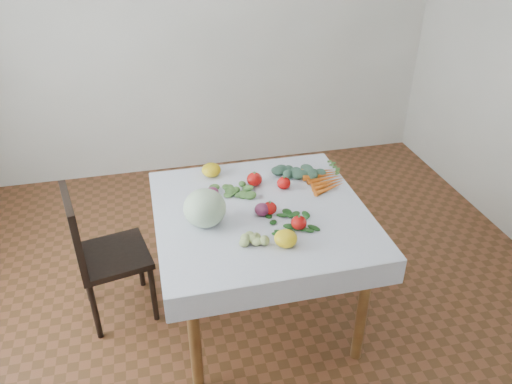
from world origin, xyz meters
TOP-DOWN VIEW (x-y plane):
  - ground at (0.00, 0.00)m, footprint 4.00×4.00m
  - back_wall at (0.00, 2.00)m, footprint 4.00×0.04m
  - table at (0.00, 0.00)m, footprint 1.00×1.00m
  - tablecloth at (0.00, 0.00)m, footprint 1.12×1.12m
  - chair at (-0.90, 0.22)m, footprint 0.46×0.46m
  - cabbage at (-0.31, -0.05)m, footprint 0.27×0.27m
  - tomato_a at (0.03, 0.27)m, footprint 0.12×0.12m
  - tomato_b at (0.18, 0.20)m, footprint 0.09×0.09m
  - tomato_c at (0.04, -0.04)m, footprint 0.08×0.08m
  - tomato_d at (0.15, -0.20)m, footprint 0.09×0.09m
  - heirloom_back at (-0.20, 0.44)m, footprint 0.14×0.14m
  - heirloom_front at (0.04, -0.32)m, footprint 0.15×0.15m
  - onion_a at (-0.23, 0.19)m, footprint 0.09×0.09m
  - onion_b at (-0.00, -0.04)m, footprint 0.11×0.11m
  - tomatillo_cluster at (-0.10, -0.25)m, footprint 0.12×0.11m
  - carrot_bunch at (0.44, 0.22)m, footprint 0.22×0.30m
  - kale_bunch at (0.32, 0.28)m, footprint 0.28×0.26m
  - basil_bunch at (0.15, -0.15)m, footprint 0.26×0.22m
  - dill_bunch at (-0.14, 0.20)m, footprint 0.24×0.21m

SIDE VIEW (x-z plane):
  - ground at x=0.00m, z-range 0.00..0.00m
  - chair at x=-0.90m, z-range 0.06..0.93m
  - table at x=0.00m, z-range 0.28..1.03m
  - tablecloth at x=0.00m, z-range 0.75..0.76m
  - basil_bunch at x=0.15m, z-range 0.76..0.77m
  - dill_bunch at x=-0.14m, z-range 0.76..0.78m
  - carrot_bunch at x=0.44m, z-range 0.76..0.79m
  - kale_bunch at x=0.32m, z-range 0.76..0.80m
  - tomatillo_cluster at x=-0.10m, z-range 0.76..0.80m
  - onion_a at x=-0.23m, z-range 0.76..0.82m
  - tomato_c at x=0.04m, z-range 0.76..0.82m
  - onion_b at x=0.00m, z-range 0.76..0.82m
  - tomato_b at x=0.18m, z-range 0.76..0.83m
  - tomato_d at x=0.15m, z-range 0.76..0.83m
  - tomato_a at x=0.03m, z-range 0.76..0.83m
  - heirloom_front at x=0.04m, z-range 0.76..0.84m
  - heirloom_back at x=-0.20m, z-range 0.76..0.84m
  - cabbage at x=-0.31m, z-range 0.76..0.95m
  - back_wall at x=0.00m, z-range 0.00..2.70m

